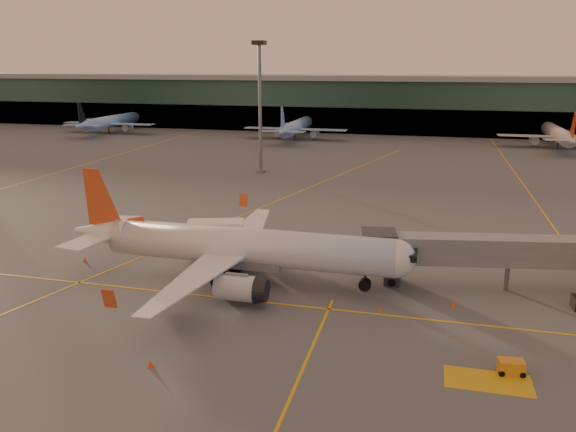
# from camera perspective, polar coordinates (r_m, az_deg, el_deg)

# --- Properties ---
(ground) EXTENTS (600.00, 600.00, 0.00)m
(ground) POSITION_cam_1_polar(r_m,az_deg,el_deg) (48.41, -2.87, -11.22)
(ground) COLOR #4C4F54
(ground) RESTS_ON ground
(taxi_markings) EXTENTS (100.12, 173.00, 0.01)m
(taxi_markings) POSITION_cam_1_polar(r_m,az_deg,el_deg) (90.78, 0.93, 1.58)
(taxi_markings) COLOR gold
(taxi_markings) RESTS_ON ground
(terminal) EXTENTS (400.00, 20.00, 17.60)m
(terminal) POSITION_cam_1_polar(r_m,az_deg,el_deg) (184.01, 10.38, 11.13)
(terminal) COLOR #19382D
(terminal) RESTS_ON ground
(mast_west_near) EXTENTS (2.40, 2.40, 25.60)m
(mast_west_near) POSITION_cam_1_polar(r_m,az_deg,el_deg) (112.46, -2.87, 11.91)
(mast_west_near) COLOR slate
(mast_west_near) RESTS_ON ground
(distant_aircraft_row) EXTENTS (290.00, 34.00, 13.00)m
(distant_aircraft_row) POSITION_cam_1_polar(r_m,az_deg,el_deg) (164.32, 2.23, 7.81)
(distant_aircraft_row) COLOR #90B5F0
(distant_aircraft_row) RESTS_ON ground
(main_airplane) EXTENTS (36.18, 32.48, 10.95)m
(main_airplane) POSITION_cam_1_polar(r_m,az_deg,el_deg) (56.98, -5.22, -3.21)
(main_airplane) COLOR white
(main_airplane) RESTS_ON ground
(jet_bridge) EXTENTS (29.53, 8.11, 5.56)m
(jet_bridge) POSITION_cam_1_polar(r_m,az_deg,el_deg) (58.95, 22.84, -3.49)
(jet_bridge) COLOR slate
(jet_bridge) RESTS_ON ground
(catering_truck) EXTENTS (6.68, 4.36, 4.79)m
(catering_truck) POSITION_cam_1_polar(r_m,az_deg,el_deg) (62.62, -7.25, -2.35)
(catering_truck) COLOR red
(catering_truck) RESTS_ON ground
(gpu_cart) EXTENTS (1.95, 1.30, 1.07)m
(gpu_cart) POSITION_cam_1_polar(r_m,az_deg,el_deg) (44.64, 21.72, -14.08)
(gpu_cart) COLOR orange
(gpu_cart) RESTS_ON ground
(cone_nose) EXTENTS (0.47, 0.47, 0.60)m
(cone_nose) POSITION_cam_1_polar(r_m,az_deg,el_deg) (54.27, 16.49, -8.48)
(cone_nose) COLOR #FF430D
(cone_nose) RESTS_ON ground
(cone_tail) EXTENTS (0.39, 0.39, 0.50)m
(cone_tail) POSITION_cam_1_polar(r_m,az_deg,el_deg) (67.21, -19.95, -4.16)
(cone_tail) COLOR #FF430D
(cone_tail) RESTS_ON ground
(cone_wing_right) EXTENTS (0.46, 0.46, 0.58)m
(cone_wing_right) POSITION_cam_1_polar(r_m,az_deg,el_deg) (43.79, -13.82, -14.34)
(cone_wing_right) COLOR #FF430D
(cone_wing_right) RESTS_ON ground
(cone_wing_left) EXTENTS (0.42, 0.42, 0.53)m
(cone_wing_left) POSITION_cam_1_polar(r_m,az_deg,el_deg) (72.69, -1.21, -1.74)
(cone_wing_left) COLOR #FF430D
(cone_wing_left) RESTS_ON ground
(cone_fwd) EXTENTS (0.39, 0.39, 0.49)m
(cone_fwd) POSITION_cam_1_polar(r_m,az_deg,el_deg) (51.90, 9.35, -9.22)
(cone_fwd) COLOR #FF430D
(cone_fwd) RESTS_ON ground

